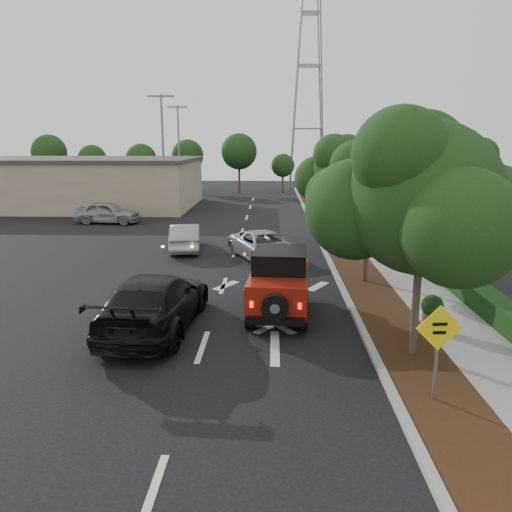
{
  "coord_description": "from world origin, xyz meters",
  "views": [
    {
      "loc": [
        1.9,
        -12.81,
        5.54
      ],
      "look_at": [
        1.38,
        3.0,
        1.9
      ],
      "focal_mm": 35.0,
      "sensor_mm": 36.0,
      "label": 1
    }
  ],
  "objects_px": {
    "silver_suv_ahead": "(264,246)",
    "black_suv_oncoming": "(155,302)",
    "speed_hump_sign": "(438,340)",
    "red_jeep": "(280,282)"
  },
  "relations": [
    {
      "from": "red_jeep",
      "to": "speed_hump_sign",
      "type": "distance_m",
      "value": 6.63
    },
    {
      "from": "black_suv_oncoming",
      "to": "speed_hump_sign",
      "type": "bearing_deg",
      "value": 152.84
    },
    {
      "from": "silver_suv_ahead",
      "to": "speed_hump_sign",
      "type": "relative_size",
      "value": 2.27
    },
    {
      "from": "black_suv_oncoming",
      "to": "silver_suv_ahead",
      "type": "bearing_deg",
      "value": -104.81
    },
    {
      "from": "silver_suv_ahead",
      "to": "speed_hump_sign",
      "type": "bearing_deg",
      "value": -98.39
    },
    {
      "from": "silver_suv_ahead",
      "to": "black_suv_oncoming",
      "type": "height_order",
      "value": "black_suv_oncoming"
    },
    {
      "from": "silver_suv_ahead",
      "to": "black_suv_oncoming",
      "type": "bearing_deg",
      "value": -133.35
    },
    {
      "from": "silver_suv_ahead",
      "to": "speed_hump_sign",
      "type": "height_order",
      "value": "speed_hump_sign"
    },
    {
      "from": "red_jeep",
      "to": "silver_suv_ahead",
      "type": "distance_m",
      "value": 7.66
    },
    {
      "from": "red_jeep",
      "to": "speed_hump_sign",
      "type": "height_order",
      "value": "speed_hump_sign"
    }
  ]
}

